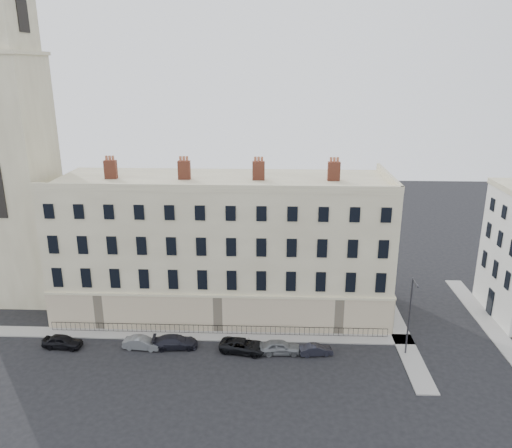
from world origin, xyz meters
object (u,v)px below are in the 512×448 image
(car_a, at_px, (62,341))
(streetlamp, at_px, (410,313))
(car_b, at_px, (142,343))
(car_e, at_px, (280,347))
(car_c, at_px, (175,342))
(car_f, at_px, (316,350))
(car_d, at_px, (243,346))

(car_a, height_order, streetlamp, streetlamp)
(car_b, distance_m, car_e, 13.60)
(car_c, bearing_deg, car_e, -99.20)
(car_c, bearing_deg, car_f, -98.77)
(car_a, relative_size, car_b, 1.05)
(car_c, height_order, streetlamp, streetlamp)
(car_a, xyz_separation_m, car_f, (24.98, -0.28, -0.13))
(car_c, bearing_deg, car_b, 89.43)
(car_d, xyz_separation_m, car_f, (7.05, -0.24, -0.11))
(car_a, distance_m, streetlamp, 33.89)
(car_a, xyz_separation_m, car_d, (17.93, -0.04, -0.02))
(car_e, bearing_deg, streetlamp, -91.16)
(car_b, xyz_separation_m, car_f, (17.07, -0.41, -0.08))
(car_f, bearing_deg, car_b, 80.11)
(car_d, height_order, car_e, car_e)
(car_a, bearing_deg, streetlamp, -85.21)
(car_d, bearing_deg, car_c, 95.94)
(car_b, xyz_separation_m, streetlamp, (25.77, -0.04, 3.83))
(car_a, distance_m, car_e, 21.51)
(car_b, xyz_separation_m, car_c, (3.26, 0.30, 0.03))
(car_c, distance_m, car_e, 10.36)
(streetlamp, bearing_deg, car_d, -179.04)
(car_f, xyz_separation_m, streetlamp, (8.70, 0.37, 3.90))
(car_d, relative_size, car_f, 1.43)
(car_b, distance_m, car_d, 10.02)
(car_b, xyz_separation_m, car_e, (13.60, -0.31, 0.07))
(car_b, bearing_deg, car_f, -86.76)
(car_b, height_order, car_f, car_b)
(car_c, relative_size, car_d, 0.96)
(car_a, height_order, car_e, car_e)
(car_b, distance_m, car_f, 17.07)
(car_e, relative_size, car_f, 1.24)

